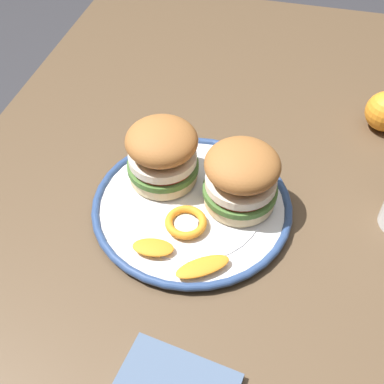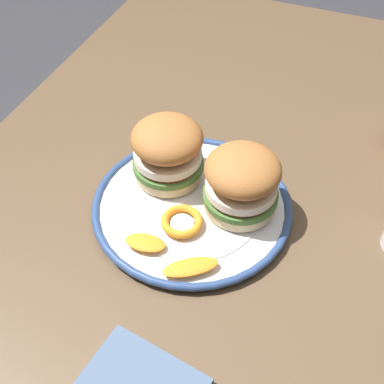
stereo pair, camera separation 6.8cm
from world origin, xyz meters
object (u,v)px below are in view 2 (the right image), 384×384
at_px(sandwich_half_right, 242,181).
at_px(dinner_plate, 192,206).
at_px(dining_table, 207,229).
at_px(sandwich_half_left, 168,150).

bearing_deg(sandwich_half_right, dinner_plate, 107.32).
bearing_deg(dinner_plate, dining_table, -8.61).
bearing_deg(sandwich_half_right, sandwich_half_left, 80.26).
relative_size(dinner_plate, sandwich_half_right, 2.42).
bearing_deg(dining_table, sandwich_half_left, 96.32).
height_order(dining_table, sandwich_half_right, sandwich_half_right).
bearing_deg(sandwich_half_left, dining_table, -83.68).
bearing_deg(sandwich_half_right, dining_table, 64.67).
bearing_deg(dinner_plate, sandwich_half_right, -72.68).
bearing_deg(sandwich_half_left, dinner_plate, -126.81).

